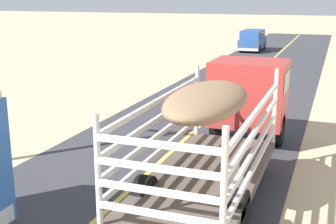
{
  "coord_description": "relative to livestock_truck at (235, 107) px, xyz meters",
  "views": [
    {
      "loc": [
        4.92,
        -3.97,
        5.09
      ],
      "look_at": [
        0.0,
        9.24,
        1.47
      ],
      "focal_mm": 48.76,
      "sensor_mm": 36.0,
      "label": 1
    }
  ],
  "objects": [
    {
      "name": "livestock_truck",
      "position": [
        0.0,
        0.0,
        0.0
      ],
      "size": [
        2.53,
        9.7,
        3.02
      ],
      "color": "#B2332D",
      "rests_on": "road_surface"
    },
    {
      "name": "car_far",
      "position": [
        -4.78,
        29.54,
        -0.7
      ],
      "size": [
        1.9,
        4.62,
        1.93
      ],
      "color": "#264C8C",
      "rests_on": "road_surface"
    }
  ]
}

